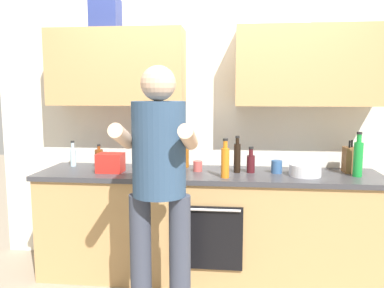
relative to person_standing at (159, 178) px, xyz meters
The scene contains 17 objects.
ground_plane 1.33m from the person_standing, 72.41° to the left, with size 12.00×12.00×0.00m, color gray.
back_wall_unit 1.20m from the person_standing, 76.94° to the left, with size 4.00×0.38×2.50m.
counter 1.02m from the person_standing, 72.38° to the left, with size 2.84×0.67×0.90m.
person_standing is the anchor object (origin of this frame).
bottle_soy 0.96m from the person_standing, 58.92° to the left, with size 0.06×0.06×0.31m.
bottle_soda 1.64m from the person_standing, 28.06° to the left, with size 0.07×0.07×0.36m.
bottle_syrup 1.01m from the person_standing, 87.98° to the left, with size 0.07×0.07×0.30m.
bottle_juice 0.73m from the person_standing, 56.69° to the left, with size 0.06×0.06×0.31m.
bottle_water 1.36m from the person_standing, 135.67° to the left, with size 0.05×0.05×0.23m.
bottle_vinegar 1.16m from the person_standing, 128.20° to the left, with size 0.07×0.07×0.21m.
bottle_wine 1.03m from the person_standing, 53.83° to the left, with size 0.07×0.07×0.22m.
cup_tea 1.18m from the person_standing, 45.53° to the left, with size 0.09×0.09×0.11m, color #33598C.
cup_ceramic 0.86m from the person_standing, 78.74° to the left, with size 0.08×0.08×0.09m, color #BF4C47.
mixing_bowl 1.28m from the person_standing, 35.85° to the left, with size 0.25×0.25×0.09m, color silver.
knife_block 1.71m from the person_standing, 33.21° to the left, with size 0.10×0.14×0.27m.
potted_herb 0.73m from the person_standing, 107.19° to the left, with size 0.16×0.16×0.24m.
grocery_bag_crisps 0.91m from the person_standing, 127.36° to the left, with size 0.21×0.16×0.16m, color red.
Camera 1 is at (0.22, -3.20, 1.56)m, focal length 36.62 mm.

